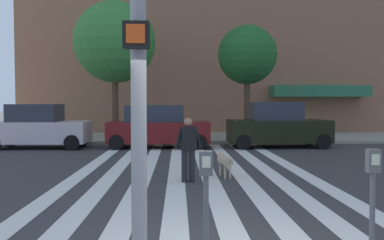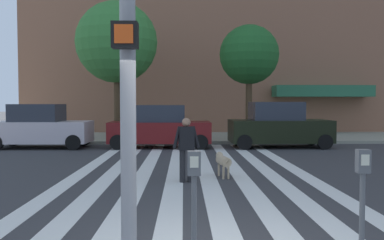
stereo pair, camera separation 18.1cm
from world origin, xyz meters
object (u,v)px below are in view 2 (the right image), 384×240
Objects in this scene: parking_meter_curbside at (194,196)px; parked_car_near_curb at (41,127)px; parked_car_third_in_line at (279,126)px; dog_on_leash at (223,161)px; parking_meter_second_along at (363,193)px; parked_car_behind_first at (159,127)px; street_tree_nearest at (117,43)px; pedestrian_dog_walker at (186,146)px; street_tree_middle at (249,55)px.

parked_car_near_curb is (-6.51, 13.73, -0.11)m from parking_meter_curbside.
parked_car_third_in_line is 7.90m from dog_on_leash.
parking_meter_second_along is 1.30× the size of dog_on_leash.
parked_car_near_curb is 10.71m from parked_car_third_in_line.
parked_car_behind_first reaches higher than dog_on_leash.
street_tree_nearest reaches higher than parked_car_third_in_line.
parked_car_third_in_line reaches higher than parked_car_near_curb.
pedestrian_dog_walker is at bearing -50.51° from parked_car_near_curb.
street_tree_nearest reaches higher than pedestrian_dog_walker.
parked_car_behind_first is 1.00× the size of parked_car_third_in_line.
parked_car_near_curb is (-8.38, 13.62, -0.11)m from parking_meter_second_along.
parked_car_behind_first reaches higher than pedestrian_dog_walker.
street_tree_nearest reaches higher than dog_on_leash.
dog_on_leash is at bearing -103.27° from street_tree_middle.
street_tree_nearest reaches higher than street_tree_middle.
parked_car_third_in_line is at bearing 65.75° from dog_on_leash.
pedestrian_dog_walker reaches higher than parking_meter_second_along.
parking_meter_curbside is 5.87m from pedestrian_dog_walker.
street_tree_nearest is at bearing 178.54° from street_tree_middle.
street_tree_nearest is at bearing 108.32° from parking_meter_second_along.
parked_car_behind_first is (-1.22, 13.73, -0.10)m from parking_meter_curbside.
parking_meter_curbside reaches higher than dog_on_leash.
pedestrian_dog_walker is at bearing 108.31° from parking_meter_second_along.
parked_car_near_curb is at bearing 129.49° from pedestrian_dog_walker.
street_tree_middle reaches higher than parking_meter_curbside.
parking_meter_second_along is 6.07m from pedestrian_dog_walker.
parked_car_third_in_line is 9.17m from street_tree_nearest.
parking_meter_curbside is 0.32× the size of parked_car_near_curb.
parked_car_third_in_line is (5.41, -0.00, 0.03)m from parked_car_behind_first.
dog_on_leash is at bearing -73.15° from parked_car_behind_first.
parked_car_third_in_line reaches higher than parked_car_behind_first.
street_tree_middle is 10.75m from dog_on_leash.
street_tree_nearest reaches higher than parking_meter_curbside.
street_tree_middle reaches higher than parked_car_behind_first.
parking_meter_curbside and parking_meter_second_along have the same top height.
parked_car_third_in_line is at bearing 61.64° from pedestrian_dog_walker.
parked_car_behind_first is 0.64× the size of street_tree_nearest.
pedestrian_dog_walker is (-1.91, 5.76, -0.10)m from parking_meter_second_along.
pedestrian_dog_walker is at bearing -81.50° from parked_car_behind_first.
parked_car_near_curb is 0.95× the size of parked_car_third_in_line.
parked_car_behind_first is 0.77× the size of street_tree_middle.
dog_on_leash is (2.18, -7.19, -0.49)m from parked_car_behind_first.
pedestrian_dog_walker is (-3.29, -10.37, -3.53)m from street_tree_middle.
parking_meter_second_along is 0.32× the size of parked_car_near_curb.
parked_car_third_in_line is at bearing -19.23° from street_tree_nearest.
parking_meter_curbside is 1.30× the size of dog_on_leash.
parking_meter_curbside is at bearing -176.66° from parking_meter_second_along.
parked_car_third_in_line reaches higher than dog_on_leash.
street_tree_nearest is (-7.73, 2.70, 4.14)m from parked_car_third_in_line.
parked_car_near_curb reaches higher than dog_on_leash.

